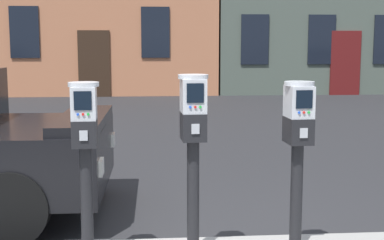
% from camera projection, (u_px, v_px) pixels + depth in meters
% --- Properties ---
extents(parking_meter_near_kerb, '(0.23, 0.26, 1.27)m').
position_uv_depth(parking_meter_near_kerb, '(85.00, 138.00, 3.85)').
color(parking_meter_near_kerb, black).
rests_on(parking_meter_near_kerb, sidewalk_slab).
extents(parking_meter_twin_adjacent, '(0.23, 0.26, 1.32)m').
position_uv_depth(parking_meter_twin_adjacent, '(193.00, 132.00, 3.90)').
color(parking_meter_twin_adjacent, black).
rests_on(parking_meter_twin_adjacent, sidewalk_slab).
extents(parking_meter_end_of_row, '(0.23, 0.26, 1.27)m').
position_uv_depth(parking_meter_end_of_row, '(298.00, 135.00, 3.97)').
color(parking_meter_end_of_row, black).
rests_on(parking_meter_end_of_row, sidewalk_slab).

